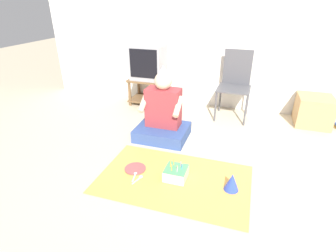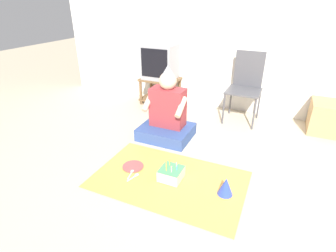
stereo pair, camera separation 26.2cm
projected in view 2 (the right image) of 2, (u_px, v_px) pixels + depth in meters
The scene contains 13 objects.
ground_plane at pixel (222, 202), 2.15m from camera, with size 16.00×16.00×0.00m, color beige.
wall_back at pixel (271, 18), 3.27m from camera, with size 6.40×0.06×2.55m.
tv_stand at pixel (160, 88), 4.07m from camera, with size 0.57×0.41×0.40m.
tv at pixel (160, 62), 3.89m from camera, with size 0.47×0.39×0.50m.
folding_chair at pixel (246, 83), 3.42m from camera, with size 0.44×0.43×0.90m.
cardboard_box_stack at pixel (328, 117), 3.20m from camera, with size 0.42×0.44×0.38m.
person_seated at pixel (167, 116), 3.06m from camera, with size 0.59×0.50×0.85m.
party_cloth at pixel (169, 179), 2.42m from camera, with size 1.38×0.86×0.01m.
birthday_cake at pixel (171, 173), 2.40m from camera, with size 0.20×0.20×0.17m.
party_hat_blue at pixel (226, 186), 2.19m from camera, with size 0.13×0.13×0.16m.
paper_plate at pixel (133, 166), 2.59m from camera, with size 0.21×0.21×0.01m.
plastic_spoon_near at pixel (132, 172), 2.50m from camera, with size 0.05×0.14×0.01m.
plastic_spoon_far at pixel (136, 176), 2.45m from camera, with size 0.06×0.14×0.01m.
Camera 2 is at (0.28, -1.69, 1.51)m, focal length 28.00 mm.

